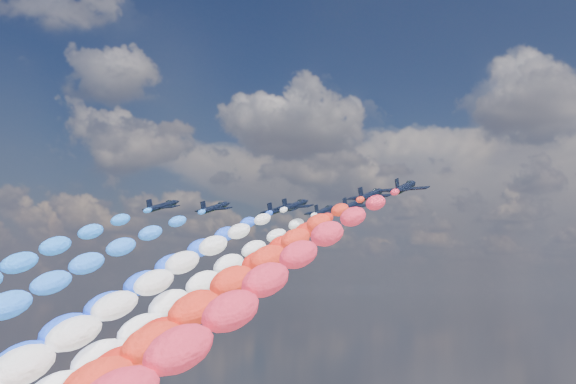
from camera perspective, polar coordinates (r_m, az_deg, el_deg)
The scene contains 14 objects.
jet_0 at distance 152.60m, azimuth -9.37°, elevation -1.03°, with size 7.85×10.53×2.32m, color black, non-canonical shape.
jet_1 at distance 154.41m, azimuth -5.49°, elevation -1.17°, with size 7.85×10.53×2.32m, color black, non-canonical shape.
jet_2 at distance 156.37m, azimuth -0.58°, elevation -1.28°, with size 7.85×10.53×2.32m, color black, non-canonical shape.
trail_2 at distance 113.91m, azimuth -14.83°, elevation -10.31°, with size 6.24×103.48×49.54m, color blue, non-canonical shape.
jet_3 at distance 149.53m, azimuth 0.52°, elevation -1.00°, with size 7.85×10.53×2.32m, color black, non-canonical shape.
trail_3 at distance 106.53m, azimuth -14.23°, elevation -10.55°, with size 6.24×103.48×49.54m, color white, non-canonical shape.
jet_4 at distance 160.28m, azimuth 2.71°, elevation -1.42°, with size 7.85×10.53×2.32m, color black, non-canonical shape.
trail_4 at distance 115.65m, azimuth -9.88°, elevation -10.40°, with size 6.24×103.48×49.54m, color white, non-canonical shape.
jet_5 at distance 148.73m, azimuth 4.92°, elevation -0.94°, with size 7.85×10.53×2.32m, color black, non-canonical shape.
trail_5 at distance 103.02m, azimuth -8.16°, elevation -10.82°, with size 6.24×103.48×49.54m, color red, non-canonical shape.
jet_6 at distance 134.07m, azimuth 6.20°, elevation -0.22°, with size 7.85×10.53×2.32m, color black, non-canonical shape.
trail_6 at distance 87.96m, azimuth -8.43°, elevation -11.42°, with size 6.24×103.48×49.54m, color red, non-canonical shape.
jet_7 at distance 124.69m, azimuth 8.75°, elevation 0.36°, with size 7.85×10.53×2.32m, color black, non-canonical shape.
trail_7 at distance 77.38m, azimuth -6.17°, elevation -12.02°, with size 6.24×103.48×49.54m, color red, non-canonical shape.
Camera 1 is at (73.61, -119.34, 85.63)m, focal length 47.58 mm.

